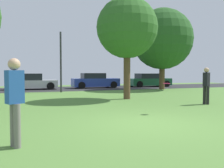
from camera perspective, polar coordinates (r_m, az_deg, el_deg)
name	(u,v)px	position (r m, az deg, el deg)	size (l,w,h in m)	color
ground_plane	(148,124)	(7.41, 8.37, -9.13)	(44.00, 44.00, 0.00)	#547F38
road_strip	(63,89)	(22.69, -11.26, -1.08)	(44.00, 6.40, 0.01)	#28282B
oak_tree_right	(127,28)	(14.10, 3.51, 12.81)	(3.42, 3.42, 5.71)	brown
maple_tree_near	(162,39)	(22.15, 11.59, 10.15)	(5.28, 5.28, 7.02)	brown
person_thrower	(15,98)	(5.33, -21.61, -2.96)	(0.38, 0.34, 1.81)	slate
person_catcher	(206,84)	(12.39, 21.02, 0.02)	(0.38, 0.34, 1.73)	black
frisbee_disc	(166,83)	(9.27, 12.52, 0.15)	(0.33, 0.33, 0.04)	#EA2D6B
parked_car_silver	(32,82)	(22.46, -18.15, 0.40)	(4.17, 2.03, 1.39)	#B7B7BC
parked_car_blue	(95,81)	(23.44, -3.98, 0.68)	(4.38, 1.97, 1.41)	#233893
parked_car_green	(149,81)	(25.60, 8.48, 0.79)	(4.37, 2.09, 1.36)	#195633
street_lamp_post	(61,62)	(18.78, -11.78, 4.97)	(0.14, 0.14, 4.50)	#2D2D33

